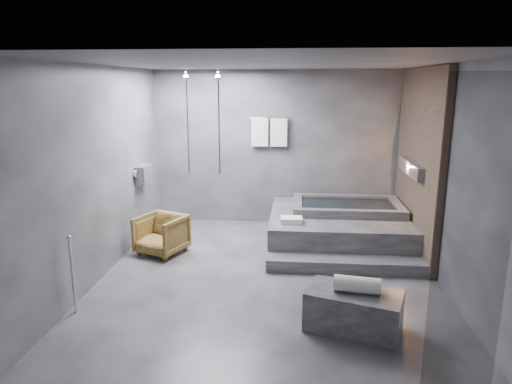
# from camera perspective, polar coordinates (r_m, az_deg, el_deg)

# --- Properties ---
(room) EXTENTS (5.00, 5.04, 2.82)m
(room) POSITION_cam_1_polar(r_m,az_deg,el_deg) (6.08, 5.60, 5.52)
(room) COLOR #2B2B2D
(room) RESTS_ON ground
(tub_deck) EXTENTS (2.20, 2.00, 0.50)m
(tub_deck) POSITION_cam_1_polar(r_m,az_deg,el_deg) (7.62, 10.22, -4.42)
(tub_deck) COLOR #303032
(tub_deck) RESTS_ON ground
(tub_step) EXTENTS (2.20, 0.36, 0.18)m
(tub_step) POSITION_cam_1_polar(r_m,az_deg,el_deg) (6.58, 11.05, -8.91)
(tub_step) COLOR #303032
(tub_step) RESTS_ON ground
(concrete_bench) EXTENTS (1.09, 0.82, 0.44)m
(concrete_bench) POSITION_cam_1_polar(r_m,az_deg,el_deg) (5.09, 12.11, -14.31)
(concrete_bench) COLOR #2F2F31
(concrete_bench) RESTS_ON ground
(driftwood_chair) EXTENTS (0.85, 0.86, 0.60)m
(driftwood_chair) POSITION_cam_1_polar(r_m,az_deg,el_deg) (7.18, -11.75, -5.20)
(driftwood_chair) COLOR #422D10
(driftwood_chair) RESTS_ON ground
(rolled_towel) EXTENTS (0.50, 0.25, 0.17)m
(rolled_towel) POSITION_cam_1_polar(r_m,az_deg,el_deg) (4.95, 12.52, -11.24)
(rolled_towel) COLOR white
(rolled_towel) RESTS_ON concrete_bench
(deck_towel) EXTENTS (0.33, 0.25, 0.09)m
(deck_towel) POSITION_cam_1_polar(r_m,az_deg,el_deg) (6.93, 4.44, -3.52)
(deck_towel) COLOR white
(deck_towel) RESTS_ON tub_deck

